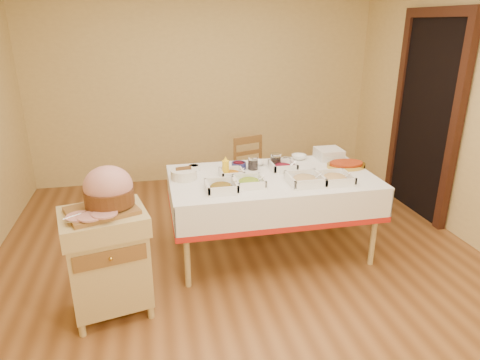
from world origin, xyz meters
name	(u,v)px	position (x,y,z in m)	size (l,w,h in m)	color
room_shell	(247,126)	(0.00, 0.00, 1.30)	(5.00, 5.00, 5.00)	brown
doorway	(427,115)	(2.20, 0.90, 1.11)	(0.09, 1.10, 2.20)	black
dining_table	(272,193)	(0.30, 0.30, 0.60)	(1.82, 1.02, 0.76)	tan
butcher_cart	(107,257)	(-1.10, -0.33, 0.46)	(0.67, 0.59, 0.82)	tan
dining_chair	(253,175)	(0.36, 1.22, 0.44)	(0.48, 0.46, 0.86)	brown
ham_on_board	(108,192)	(-1.06, -0.29, 0.95)	(0.48, 0.46, 0.32)	brown
serving_dish_a	(221,187)	(-0.20, 0.04, 0.79)	(0.25, 0.25, 0.11)	white
serving_dish_b	(249,182)	(0.05, 0.12, 0.79)	(0.24, 0.24, 0.10)	white
serving_dish_c	(305,179)	(0.52, 0.06, 0.80)	(0.29, 0.29, 0.12)	white
serving_dish_d	(335,178)	(0.79, 0.04, 0.79)	(0.28, 0.28, 0.10)	white
serving_dish_e	(232,173)	(-0.06, 0.36, 0.79)	(0.21, 0.20, 0.10)	white
serving_dish_f	(283,166)	(0.45, 0.44, 0.79)	(0.24, 0.23, 0.11)	white
small_bowl_left	(194,168)	(-0.37, 0.59, 0.79)	(0.11, 0.11, 0.05)	white
small_bowl_mid	(239,165)	(0.05, 0.57, 0.79)	(0.14, 0.14, 0.06)	navy
small_bowl_right	(287,161)	(0.54, 0.62, 0.79)	(0.11, 0.11, 0.05)	white
bowl_white_imported	(256,163)	(0.24, 0.64, 0.78)	(0.15, 0.15, 0.04)	white
bowl_small_imported	(299,157)	(0.70, 0.72, 0.78)	(0.15, 0.15, 0.05)	white
preserve_jar_left	(253,164)	(0.18, 0.51, 0.82)	(0.10, 0.10, 0.12)	silver
preserve_jar_right	(276,161)	(0.40, 0.53, 0.82)	(0.11, 0.11, 0.13)	silver
mustard_bottle	(226,168)	(-0.11, 0.35, 0.85)	(0.06, 0.06, 0.19)	yellow
bread_basket	(184,174)	(-0.48, 0.39, 0.80)	(0.23, 0.23, 0.10)	white
plate_stack	(329,154)	(1.00, 0.68, 0.81)	(0.25, 0.25, 0.10)	white
brass_platter	(346,165)	(1.06, 0.39, 0.78)	(0.38, 0.27, 0.05)	gold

